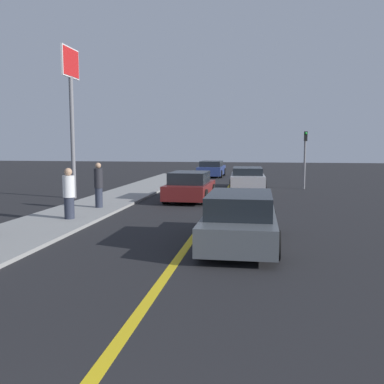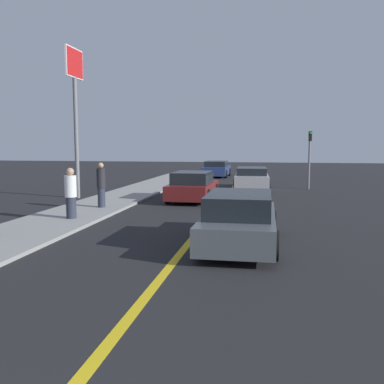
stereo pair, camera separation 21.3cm
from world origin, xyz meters
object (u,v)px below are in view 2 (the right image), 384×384
object	(u,v)px
car_ahead_center	(193,187)
roadside_sign	(75,89)
pedestrian_by_sign	(101,185)
traffic_light	(309,153)
car_far_distant	(252,178)
car_near_right_lane	(239,220)
pedestrian_far_standing	(71,193)
car_parked_left_lot	(217,169)

from	to	relation	value
car_ahead_center	roadside_sign	xyz separation A→B (m)	(-5.68, 0.07, 4.55)
pedestrian_by_sign	roadside_sign	xyz separation A→B (m)	(-2.55, 3.35, 4.21)
traffic_light	roadside_sign	size ratio (longest dim) A/B	0.47
car_far_distant	traffic_light	size ratio (longest dim) A/B	1.39
car_near_right_lane	traffic_light	bearing A→B (deg)	77.97
car_near_right_lane	pedestrian_far_standing	world-z (taller)	pedestrian_far_standing
car_near_right_lane	car_far_distant	world-z (taller)	car_near_right_lane
pedestrian_by_sign	roadside_sign	distance (m)	5.95
pedestrian_far_standing	car_far_distant	bearing A→B (deg)	63.52
car_near_right_lane	car_ahead_center	size ratio (longest dim) A/B	1.15
roadside_sign	car_near_right_lane	bearing A→B (deg)	-45.18
car_near_right_lane	pedestrian_by_sign	xyz separation A→B (m)	(-5.80, 5.06, 0.33)
car_near_right_lane	roadside_sign	xyz separation A→B (m)	(-8.35, 8.41, 4.54)
car_near_right_lane	car_far_distant	bearing A→B (deg)	90.71
car_ahead_center	roadside_sign	distance (m)	7.28
car_parked_left_lot	traffic_light	distance (m)	10.78
pedestrian_far_standing	traffic_light	xyz separation A→B (m)	(8.88, 11.95, 1.13)
pedestrian_far_standing	pedestrian_by_sign	bearing A→B (deg)	89.23
car_ahead_center	pedestrian_by_sign	bearing A→B (deg)	-132.18
car_parked_left_lot	pedestrian_by_sign	bearing A→B (deg)	-96.93
car_parked_left_lot	pedestrian_by_sign	xyz separation A→B (m)	(-2.49, -17.93, 0.38)
car_near_right_lane	car_far_distant	size ratio (longest dim) A/B	1.00
car_parked_left_lot	car_ahead_center	bearing A→B (deg)	-86.54
car_far_distant	pedestrian_by_sign	xyz separation A→B (m)	(-5.60, -8.72, 0.36)
pedestrian_by_sign	car_ahead_center	bearing A→B (deg)	46.42
pedestrian_far_standing	pedestrian_by_sign	size ratio (longest dim) A/B	0.96
pedestrian_by_sign	traffic_light	world-z (taller)	traffic_light
car_far_distant	roadside_sign	distance (m)	10.78
car_ahead_center	traffic_light	world-z (taller)	traffic_light
pedestrian_far_standing	pedestrian_by_sign	xyz separation A→B (m)	(0.04, 2.60, 0.04)
car_ahead_center	pedestrian_far_standing	xyz separation A→B (m)	(-3.16, -5.88, 0.30)
car_far_distant	car_near_right_lane	bearing A→B (deg)	-91.48
pedestrian_far_standing	car_parked_left_lot	bearing A→B (deg)	82.99
pedestrian_far_standing	traffic_light	size ratio (longest dim) A/B	0.52
car_ahead_center	pedestrian_far_standing	bearing A→B (deg)	-116.82
pedestrian_by_sign	pedestrian_far_standing	bearing A→B (deg)	-90.77
car_ahead_center	pedestrian_far_standing	distance (m)	6.68
car_near_right_lane	pedestrian_far_standing	xyz separation A→B (m)	(-5.83, 2.46, 0.29)
pedestrian_by_sign	roadside_sign	size ratio (longest dim) A/B	0.25
car_far_distant	pedestrian_far_standing	size ratio (longest dim) A/B	2.68
car_parked_left_lot	traffic_light	size ratio (longest dim) A/B	1.27
pedestrian_far_standing	car_near_right_lane	bearing A→B (deg)	-22.84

